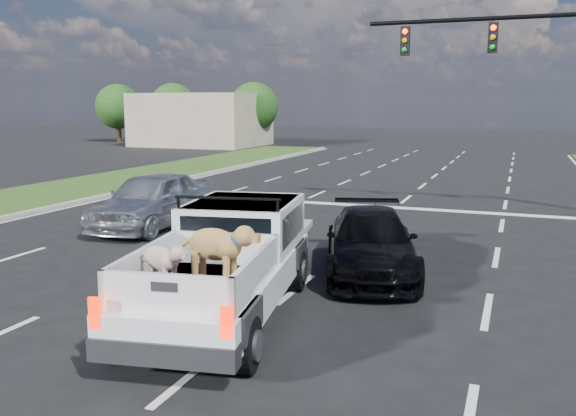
{
  "coord_description": "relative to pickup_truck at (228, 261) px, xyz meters",
  "views": [
    {
      "loc": [
        5.6,
        -10.58,
        3.51
      ],
      "look_at": [
        0.82,
        2.0,
        1.21
      ],
      "focal_mm": 38.0,
      "sensor_mm": 36.0,
      "label": 1
    }
  ],
  "objects": [
    {
      "name": "tree_far_b",
      "position": [
        -25.16,
        39.71,
        2.36
      ],
      "size": [
        4.2,
        4.2,
        5.4
      ],
      "color": "#332114",
      "rests_on": "ground"
    },
    {
      "name": "ground",
      "position": [
        -1.16,
        1.71,
        -0.93
      ],
      "size": [
        160.0,
        160.0,
        0.0
      ],
      "primitive_type": "plane",
      "color": "black",
      "rests_on": "ground"
    },
    {
      "name": "grass_median_left",
      "position": [
        -12.66,
        7.71,
        -0.88
      ],
      "size": [
        5.0,
        60.0,
        0.1
      ],
      "primitive_type": "cube",
      "color": "#244615",
      "rests_on": "ground"
    },
    {
      "name": "black_coupe",
      "position": [
        1.64,
        3.4,
        -0.28
      ],
      "size": [
        3.0,
        4.81,
        1.3
      ],
      "primitive_type": "imported",
      "rotation": [
        0.0,
        0.0,
        0.28
      ],
      "color": "black",
      "rests_on": "ground"
    },
    {
      "name": "building_left",
      "position": [
        -21.16,
        37.71,
        1.27
      ],
      "size": [
        10.0,
        8.0,
        4.4
      ],
      "primitive_type": "cube",
      "color": "tan",
      "rests_on": "ground"
    },
    {
      "name": "pickup_truck",
      "position": [
        0.0,
        0.0,
        0.0
      ],
      "size": [
        2.79,
        5.61,
        2.01
      ],
      "rotation": [
        0.0,
        0.0,
        0.17
      ],
      "color": "black",
      "rests_on": "ground"
    },
    {
      "name": "tree_far_a",
      "position": [
        -31.16,
        39.71,
        2.36
      ],
      "size": [
        4.2,
        4.2,
        5.4
      ],
      "color": "#332114",
      "rests_on": "ground"
    },
    {
      "name": "silver_sedan",
      "position": [
        -5.35,
        5.87,
        -0.12
      ],
      "size": [
        2.13,
        4.83,
        1.62
      ],
      "primitive_type": "imported",
      "rotation": [
        0.0,
        0.0,
        0.05
      ],
      "color": "silver",
      "rests_on": "ground"
    },
    {
      "name": "tree_far_c",
      "position": [
        -17.16,
        39.71,
        2.36
      ],
      "size": [
        4.2,
        4.2,
        5.4
      ],
      "color": "#332114",
      "rests_on": "ground"
    },
    {
      "name": "road_markings",
      "position": [
        -1.16,
        8.27,
        -0.93
      ],
      "size": [
        17.75,
        60.0,
        0.01
      ],
      "color": "silver",
      "rests_on": "ground"
    },
    {
      "name": "curb_left",
      "position": [
        -10.21,
        7.71,
        -0.86
      ],
      "size": [
        0.15,
        60.0,
        0.14
      ],
      "primitive_type": "cube",
      "color": "#A8A19A",
      "rests_on": "ground"
    }
  ]
}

